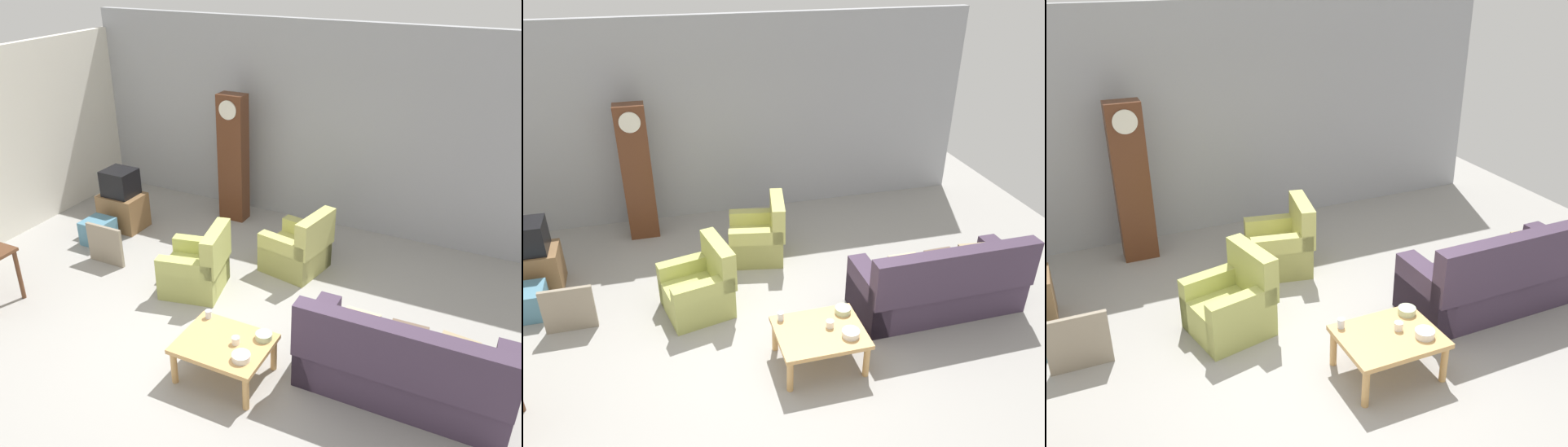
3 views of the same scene
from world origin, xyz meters
The scene contains 15 objects.
ground_plane centered at (0.00, 0.00, 0.00)m, with size 10.40×10.40×0.00m, color #999691.
garage_door_wall centered at (0.00, 3.60, 1.60)m, with size 8.40×0.16×3.20m, color #9EA0A5.
couch_floral centered at (2.18, 0.10, 0.36)m, with size 2.11×0.90×1.04m.
armchair_olive_near centered at (-0.72, 0.86, 0.31)m, with size 0.94×0.92×0.92m.
armchair_olive_far centered at (0.28, 1.92, 0.31)m, with size 0.92×0.89×0.92m.
coffee_table_wood centered at (0.43, -0.44, 0.38)m, with size 0.96×0.76×0.45m.
grandfather_clock centered at (-1.35, 3.01, 1.06)m, with size 0.44×0.30×2.11m.
tv_stand_cabinet centered at (-2.79, 1.90, 0.29)m, with size 0.68×0.52×0.58m, color brown.
tv_crt centered at (-2.79, 1.90, 0.79)m, with size 0.48×0.44×0.42m, color black.
framed_picture_leaning centered at (-2.28, 0.85, 0.30)m, with size 0.60×0.05×0.59m, color gray.
storage_box_blue centered at (-2.81, 1.29, 0.19)m, with size 0.42×0.44×0.38m, color teal.
cup_white_porcelain centered at (0.56, -0.40, 0.49)m, with size 0.09×0.09×0.08m, color white.
cup_blue_rimmed centered at (0.07, -0.15, 0.49)m, with size 0.07×0.07×0.10m, color silver.
bowl_white_stacked centered at (0.72, -0.60, 0.48)m, with size 0.19×0.19×0.07m, color white.
bowl_shallow_green centered at (0.78, -0.20, 0.48)m, with size 0.18×0.18×0.07m, color #B2C69E.
Camera 2 is at (-1.08, -4.66, 4.21)m, focal length 36.52 mm.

